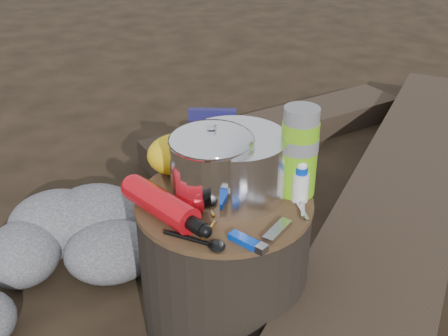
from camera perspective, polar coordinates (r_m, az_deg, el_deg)
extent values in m
plane|color=black|center=(1.57, 0.00, -15.57)|extent=(60.00, 60.00, 0.00)
cylinder|color=black|center=(1.44, 0.00, -9.95)|extent=(0.43, 0.43, 0.39)
cube|color=#31261C|center=(2.04, 18.55, -2.46)|extent=(1.56, 1.90, 0.18)
cube|color=#31261C|center=(2.51, 5.78, 4.08)|extent=(1.29, 0.67, 0.11)
cylinder|color=silver|center=(1.31, 1.16, 0.28)|extent=(0.25, 0.25, 0.15)
cylinder|color=white|center=(1.27, -1.28, 0.26)|extent=(0.19, 0.19, 0.19)
cylinder|color=#69B714|center=(1.31, 7.81, 1.66)|extent=(0.09, 0.09, 0.22)
cylinder|color=black|center=(1.44, 3.27, 2.07)|extent=(0.08, 0.08, 0.11)
ellipsoid|color=yellow|center=(1.42, -4.93, 1.42)|extent=(0.15, 0.13, 0.11)
cube|color=#15134A|center=(1.44, -1.19, 3.14)|extent=(0.13, 0.06, 0.16)
cube|color=#0536BB|center=(1.17, 2.14, -7.51)|extent=(0.08, 0.09, 0.02)
cube|color=#B0B0B4|center=(1.21, 5.57, -6.52)|extent=(0.08, 0.08, 0.01)
cylinder|color=white|center=(1.31, 7.98, -1.60)|extent=(0.04, 0.04, 0.09)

